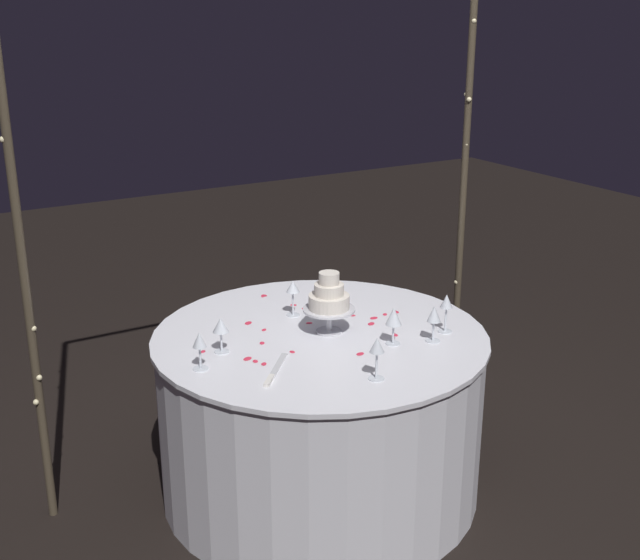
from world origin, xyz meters
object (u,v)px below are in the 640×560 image
at_px(wine_glass_3, 377,348).
at_px(wine_glass_5, 394,317).
at_px(wine_glass_4, 221,327).
at_px(cake_knife, 275,371).
at_px(main_table, 320,413).
at_px(decorative_arch, 272,121).
at_px(wine_glass_2, 446,304).
at_px(wine_glass_6, 199,343).
at_px(tiered_cake, 329,299).
at_px(wine_glass_0, 434,316).
at_px(wine_glass_1, 293,289).

xyz_separation_m(wine_glass_3, wine_glass_5, (0.24, 0.24, -0.01)).
relative_size(wine_glass_4, cake_knife, 0.62).
bearing_deg(main_table, wine_glass_4, 174.77).
bearing_deg(decorative_arch, wine_glass_3, -92.51).
bearing_deg(wine_glass_4, wine_glass_2, -17.56).
bearing_deg(wine_glass_2, cake_knife, 179.18).
relative_size(wine_glass_3, cake_knife, 0.70).
bearing_deg(wine_glass_2, wine_glass_3, -155.62).
bearing_deg(cake_knife, wine_glass_6, 143.80).
distance_m(wine_glass_4, wine_glass_6, 0.17).
relative_size(tiered_cake, cake_knife, 1.13).
bearing_deg(cake_knife, main_table, 34.82).
xyz_separation_m(wine_glass_2, wine_glass_5, (-0.27, 0.01, -0.01)).
height_order(tiered_cake, wine_glass_5, tiered_cake).
bearing_deg(cake_knife, decorative_arch, 62.13).
distance_m(wine_glass_0, cake_knife, 0.71).
bearing_deg(wine_glass_4, wine_glass_6, -141.70).
bearing_deg(wine_glass_3, tiered_cake, 80.16).
distance_m(wine_glass_1, cake_knife, 0.60).
bearing_deg(cake_knife, wine_glass_0, -5.40).
xyz_separation_m(decorative_arch, wine_glass_3, (-0.04, -0.88, -0.72)).
xyz_separation_m(wine_glass_5, wine_glass_6, (-0.77, 0.17, -0.01)).
bearing_deg(wine_glass_4, main_table, -5.23).
bearing_deg(tiered_cake, wine_glass_0, -43.07).
xyz_separation_m(wine_glass_1, wine_glass_2, (0.46, -0.49, 0.00)).
height_order(tiered_cake, cake_knife, tiered_cake).
bearing_deg(wine_glass_2, wine_glass_5, 178.79).
bearing_deg(wine_glass_3, wine_glass_4, 127.33).
xyz_separation_m(tiered_cake, cake_knife, (-0.38, -0.23, -0.15)).
relative_size(wine_glass_6, cake_knife, 0.64).
bearing_deg(wine_glass_2, tiered_cake, 150.27).
distance_m(tiered_cake, wine_glass_4, 0.48).
height_order(tiered_cake, wine_glass_0, tiered_cake).
distance_m(wine_glass_6, cake_knife, 0.30).
bearing_deg(wine_glass_5, decorative_arch, 107.62).
height_order(wine_glass_1, wine_glass_3, wine_glass_3).
distance_m(wine_glass_5, wine_glass_6, 0.79).
distance_m(decorative_arch, wine_glass_3, 1.14).
relative_size(main_table, wine_glass_4, 9.71).
distance_m(decorative_arch, tiered_cake, 0.80).
relative_size(wine_glass_2, wine_glass_5, 1.05).
height_order(tiered_cake, wine_glass_2, tiered_cake).
relative_size(tiered_cake, wine_glass_2, 1.58).
xyz_separation_m(tiered_cake, wine_glass_3, (-0.08, -0.47, -0.03)).
height_order(decorative_arch, wine_glass_4, decorative_arch).
distance_m(tiered_cake, cake_knife, 0.47).
bearing_deg(wine_glass_4, wine_glass_0, -23.17).
height_order(wine_glass_2, wine_glass_6, wine_glass_2).
bearing_deg(wine_glass_6, wine_glass_3, -37.83).
relative_size(wine_glass_1, cake_knife, 0.69).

